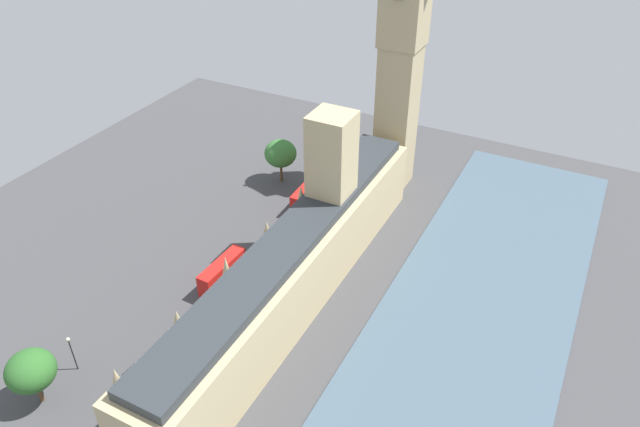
{
  "coord_description": "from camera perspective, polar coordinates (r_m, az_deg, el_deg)",
  "views": [
    {
      "loc": [
        -39.85,
        64.04,
        68.75
      ],
      "look_at": [
        1.0,
        -15.11,
        7.38
      ],
      "focal_mm": 33.43,
      "sensor_mm": 36.0,
      "label": 1
    }
  ],
  "objects": [
    {
      "name": "ground_plane",
      "position": [
        102.06,
        -3.43,
        -7.86
      ],
      "size": [
        144.9,
        144.9,
        0.0
      ],
      "primitive_type": "plane",
      "color": "#424244"
    },
    {
      "name": "river_thames",
      "position": [
        94.38,
        12.97,
        -13.27
      ],
      "size": [
        29.83,
        130.41,
        0.25
      ],
      "primitive_type": "cube",
      "color": "#475B6B",
      "rests_on": "ground"
    },
    {
      "name": "parliament_building",
      "position": [
        97.32,
        -2.11,
        -4.39
      ],
      "size": [
        10.4,
        74.9,
        28.36
      ],
      "color": "tan",
      "rests_on": "ground"
    },
    {
      "name": "clock_tower",
      "position": [
        120.91,
        7.74,
        14.28
      ],
      "size": [
        8.17,
        8.17,
        53.02
      ],
      "color": "tan",
      "rests_on": "ground"
    },
    {
      "name": "double_decker_bus_far_end",
      "position": [
        122.15,
        -1.25,
        1.79
      ],
      "size": [
        2.91,
        10.57,
        4.75
      ],
      "rotation": [
        0.0,
        0.0,
        3.17
      ],
      "color": "red",
      "rests_on": "ground"
    },
    {
      "name": "double_decker_bus_opposite_hall",
      "position": [
        103.81,
        -9.33,
        -5.55
      ],
      "size": [
        2.98,
        10.59,
        4.75
      ],
      "rotation": [
        0.0,
        0.0,
        -0.04
      ],
      "color": "red",
      "rests_on": "ground"
    },
    {
      "name": "car_yellow_cab_trailing",
      "position": [
        97.48,
        -12.94,
        -10.7
      ],
      "size": [
        2.05,
        4.08,
        1.74
      ],
      "rotation": [
        0.0,
        0.0,
        -0.04
      ],
      "color": "gold",
      "rests_on": "ground"
    },
    {
      "name": "car_white_kerbside",
      "position": [
        92.95,
        -17.43,
        -14.49
      ],
      "size": [
        2.04,
        4.44,
        1.74
      ],
      "rotation": [
        0.0,
        0.0,
        3.09
      ],
      "color": "silver",
      "rests_on": "ground"
    },
    {
      "name": "pedestrian_under_trees",
      "position": [
        122.88,
        0.47,
        0.96
      ],
      "size": [
        0.6,
        0.67,
        1.63
      ],
      "rotation": [
        0.0,
        0.0,
        3.55
      ],
      "color": "black",
      "rests_on": "ground"
    },
    {
      "name": "plane_tree_near_tower",
      "position": [
        128.71,
        -3.8,
        5.75
      ],
      "size": [
        6.94,
        6.94,
        9.84
      ],
      "color": "brown",
      "rests_on": "ground"
    },
    {
      "name": "plane_tree_by_river_gate",
      "position": [
        91.22,
        -25.94,
        -13.39
      ],
      "size": [
        6.65,
        6.65,
        8.92
      ],
      "color": "brown",
      "rests_on": "ground"
    },
    {
      "name": "street_lamp_leading",
      "position": [
        94.49,
        -22.75,
        -11.76
      ],
      "size": [
        0.56,
        0.56,
        6.45
      ],
      "color": "black",
      "rests_on": "ground"
    }
  ]
}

